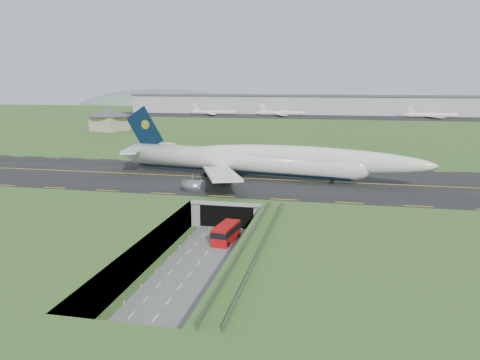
# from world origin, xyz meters

# --- Properties ---
(ground) EXTENTS (900.00, 900.00, 0.00)m
(ground) POSITION_xyz_m (0.00, 0.00, 0.00)
(ground) COLOR #3C6026
(ground) RESTS_ON ground
(airfield_deck) EXTENTS (800.00, 800.00, 6.00)m
(airfield_deck) POSITION_xyz_m (0.00, 0.00, 3.00)
(airfield_deck) COLOR gray
(airfield_deck) RESTS_ON ground
(trench_road) EXTENTS (12.00, 75.00, 0.20)m
(trench_road) POSITION_xyz_m (0.00, -7.50, 0.10)
(trench_road) COLOR slate
(trench_road) RESTS_ON ground
(taxiway) EXTENTS (800.00, 44.00, 0.18)m
(taxiway) POSITION_xyz_m (0.00, 33.00, 6.09)
(taxiway) COLOR black
(taxiway) RESTS_ON airfield_deck
(tunnel_portal) EXTENTS (17.00, 22.30, 6.00)m
(tunnel_portal) POSITION_xyz_m (0.00, 16.71, 3.33)
(tunnel_portal) COLOR gray
(tunnel_portal) RESTS_ON ground
(guideway) EXTENTS (3.00, 53.00, 7.05)m
(guideway) POSITION_xyz_m (11.00, -19.11, 5.32)
(guideway) COLOR #A8A8A3
(guideway) RESTS_ON ground
(jumbo_jet) EXTENTS (88.35, 57.32, 19.24)m
(jumbo_jet) POSITION_xyz_m (2.73, 33.59, 11.16)
(jumbo_jet) COLOR silver
(jumbo_jet) RESTS_ON ground
(shuttle_tram) EXTENTS (4.33, 9.05, 3.52)m
(shuttle_tram) POSITION_xyz_m (2.06, -0.83, 1.92)
(shuttle_tram) COLOR #B80C0E
(shuttle_tram) RESTS_ON ground
(service_building) EXTENTS (27.75, 27.75, 12.03)m
(service_building) POSITION_xyz_m (-96.23, 142.28, 13.13)
(service_building) COLOR tan
(service_building) RESTS_ON ground
(cargo_terminal) EXTENTS (320.00, 67.00, 15.60)m
(cargo_terminal) POSITION_xyz_m (-0.02, 299.41, 13.96)
(cargo_terminal) COLOR #B2B2B2
(cargo_terminal) RESTS_ON ground
(distant_hills) EXTENTS (700.00, 91.00, 60.00)m
(distant_hills) POSITION_xyz_m (64.38, 430.00, -4.00)
(distant_hills) COLOR slate
(distant_hills) RESTS_ON ground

